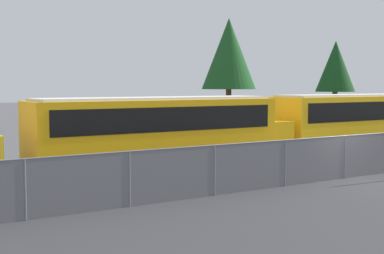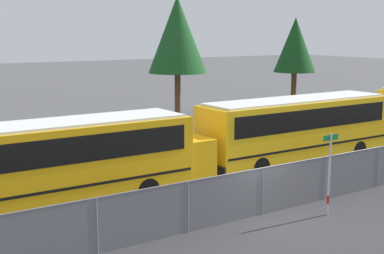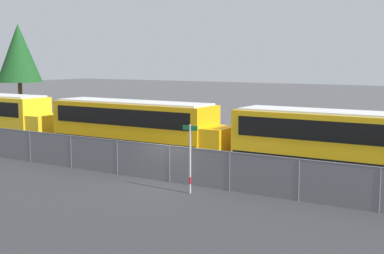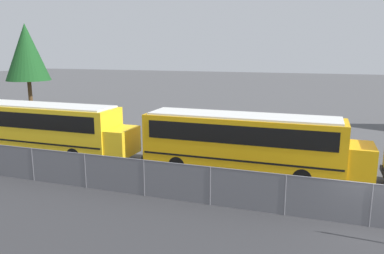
{
  "view_description": "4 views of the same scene",
  "coord_description": "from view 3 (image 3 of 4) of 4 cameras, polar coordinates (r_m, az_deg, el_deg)",
  "views": [
    {
      "loc": [
        -16.05,
        -14.41,
        3.66
      ],
      "look_at": [
        -3.69,
        5.36,
        1.82
      ],
      "focal_mm": 50.0,
      "sensor_mm": 36.0,
      "label": 1
    },
    {
      "loc": [
        -11.85,
        -13.62,
        6.29
      ],
      "look_at": [
        0.26,
        4.86,
        2.37
      ],
      "focal_mm": 50.0,
      "sensor_mm": 36.0,
      "label": 2
    },
    {
      "loc": [
        13.58,
        -19.66,
        5.53
      ],
      "look_at": [
        -1.78,
        4.73,
        1.91
      ],
      "focal_mm": 50.0,
      "sensor_mm": 36.0,
      "label": 3
    },
    {
      "loc": [
        -1.99,
        -14.36,
        6.44
      ],
      "look_at": [
        -8.35,
        3.94,
        2.48
      ],
      "focal_mm": 35.0,
      "sensor_mm": 36.0,
      "label": 4
    }
  ],
  "objects": [
    {
      "name": "fence",
      "position": [
        24.34,
        -2.4,
        -3.89
      ],
      "size": [
        86.5,
        0.07,
        1.7
      ],
      "color": "#9EA0A5",
      "rests_on": "ground_plane"
    },
    {
      "name": "street_sign",
      "position": [
        22.13,
        -0.2,
        -3.23
      ],
      "size": [
        0.7,
        0.09,
        2.91
      ],
      "color": "#B7B7BC",
      "rests_on": "ground_plane"
    },
    {
      "name": "tree_0",
      "position": [
        61.09,
        -18.0,
        7.5
      ],
      "size": [
        4.81,
        4.81,
        9.42
      ],
      "color": "#51381E",
      "rests_on": "ground_plane"
    },
    {
      "name": "ground_plane",
      "position": [
        24.52,
        -2.39,
        -5.89
      ],
      "size": [
        200.0,
        200.0,
        0.0
      ],
      "primitive_type": "plane",
      "color": "#4C4C4F"
    },
    {
      "name": "school_bus_3",
      "position": [
        25.78,
        16.22,
        -1.3
      ],
      "size": [
        11.74,
        2.48,
        3.17
      ],
      "color": "yellow",
      "rests_on": "ground_plane"
    },
    {
      "name": "school_bus_2",
      "position": [
        31.15,
        -6.02,
        0.36
      ],
      "size": [
        11.74,
        2.48,
        3.17
      ],
      "color": "#EDA80F",
      "rests_on": "ground_plane"
    },
    {
      "name": "road_strip",
      "position": [
        20.04,
        -12.29,
        -9.03
      ],
      "size": [
        120.43,
        12.0,
        0.01
      ],
      "color": "#333335",
      "rests_on": "ground_plane"
    }
  ]
}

